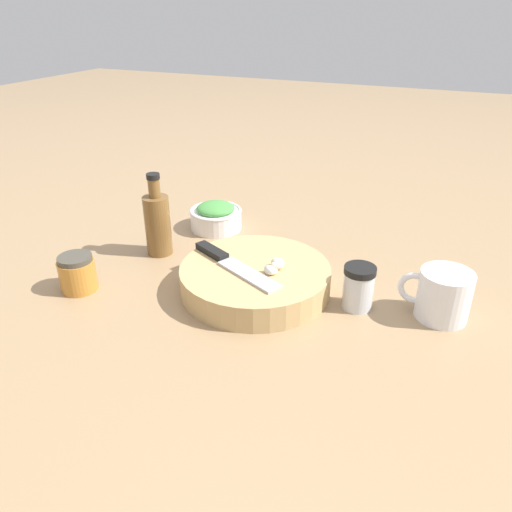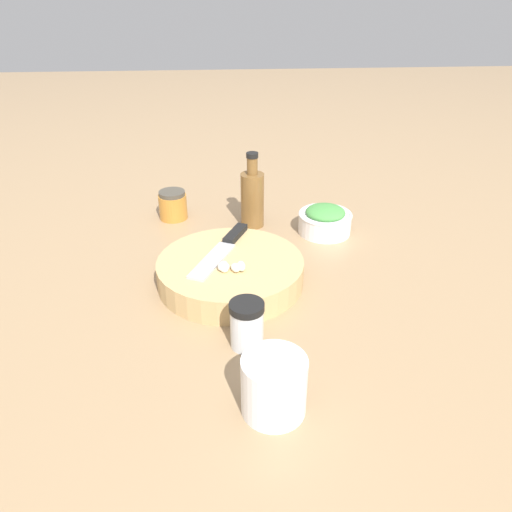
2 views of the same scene
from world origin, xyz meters
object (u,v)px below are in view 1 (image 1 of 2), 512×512
coffee_mug (442,295)px  herb_bowl (216,216)px  cutting_board (255,279)px  chef_knife (230,263)px  honey_jar (77,273)px  garlic_cloves (274,267)px  spice_jar (358,287)px  oil_bottle (158,222)px

coffee_mug → herb_bowl: bearing=161.7°
cutting_board → chef_knife: bearing=-166.6°
honey_jar → cutting_board: bearing=23.1°
cutting_board → garlic_cloves: (0.04, 0.00, 0.03)m
spice_jar → coffee_mug: size_ratio=0.66×
herb_bowl → honey_jar: bearing=-106.5°
spice_jar → oil_bottle: oil_bottle is taller
garlic_cloves → herb_bowl: garlic_cloves is taller
herb_bowl → garlic_cloves: bearing=-43.1°
cutting_board → chef_knife: size_ratio=1.32×
cutting_board → garlic_cloves: garlic_cloves is taller
garlic_cloves → honey_jar: bearing=-159.1°
oil_bottle → spice_jar: bearing=-5.5°
honey_jar → garlic_cloves: bearing=20.9°
oil_bottle → coffee_mug: bearing=-1.4°
spice_jar → oil_bottle: size_ratio=0.46×
honey_jar → oil_bottle: (0.05, 0.19, 0.04)m
cutting_board → chef_knife: 0.06m
garlic_cloves → honey_jar: honey_jar is taller
herb_bowl → oil_bottle: 0.17m
chef_knife → oil_bottle: oil_bottle is taller
herb_bowl → spice_jar: spice_jar is taller
chef_knife → garlic_cloves: (0.08, 0.01, 0.00)m
cutting_board → honey_jar: honey_jar is taller
cutting_board → coffee_mug: 0.33m
herb_bowl → coffee_mug: bearing=-18.3°
chef_knife → spice_jar: size_ratio=2.63×
cutting_board → spice_jar: size_ratio=3.47×
honey_jar → coffee_mug: bearing=15.8°
cutting_board → honey_jar: 0.33m
cutting_board → honey_jar: size_ratio=4.03×
chef_knife → herb_bowl: size_ratio=1.73×
cutting_board → chef_knife: (-0.05, -0.01, 0.03)m
chef_knife → spice_jar: 0.24m
cutting_board → herb_bowl: (-0.20, 0.22, 0.01)m
garlic_cloves → oil_bottle: oil_bottle is taller
cutting_board → coffee_mug: bearing=8.4°
spice_jar → honey_jar: size_ratio=1.16×
spice_jar → coffee_mug: bearing=11.5°
chef_knife → coffee_mug: size_ratio=1.74×
garlic_cloves → herb_bowl: (-0.24, 0.22, -0.03)m
chef_knife → honey_jar: (-0.26, -0.12, -0.02)m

